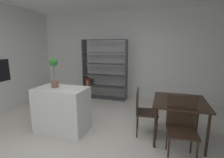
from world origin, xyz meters
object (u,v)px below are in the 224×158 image
potted_plant_on_island (54,70)px  dining_chair_island_side (142,108)px  open_bookshelf (104,71)px  kitchen_island (62,109)px  dining_chair_near (181,122)px  dining_table (180,105)px

potted_plant_on_island → dining_chair_island_side: (1.72, 0.32, -0.71)m
open_bookshelf → dining_chair_island_side: size_ratio=2.14×
kitchen_island → potted_plant_on_island: size_ratio=1.73×
kitchen_island → dining_chair_near: size_ratio=1.07×
kitchen_island → dining_chair_island_side: size_ratio=1.15×
potted_plant_on_island → dining_table: size_ratio=0.62×
potted_plant_on_island → dining_chair_island_side: size_ratio=0.66×
kitchen_island → dining_table: size_ratio=1.08×
dining_chair_island_side → dining_table: bearing=-95.5°
kitchen_island → dining_chair_island_side: same height
open_bookshelf → dining_chair_island_side: 2.47m
potted_plant_on_island → dining_chair_island_side: potted_plant_on_island is taller
open_bookshelf → dining_chair_island_side: open_bookshelf is taller
dining_table → dining_chair_near: dining_chair_near is taller
dining_table → potted_plant_on_island: bearing=-172.1°
dining_chair_near → dining_table: bearing=86.4°
dining_table → dining_chair_near: bearing=-90.6°
open_bookshelf → dining_chair_near: size_ratio=2.00×
dining_chair_near → dining_chair_island_side: bearing=140.9°
potted_plant_on_island → open_bookshelf: (0.22, 2.24, -0.32)m
dining_table → dining_chair_island_side: bearing=-179.1°
kitchen_island → dining_table: bearing=8.8°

